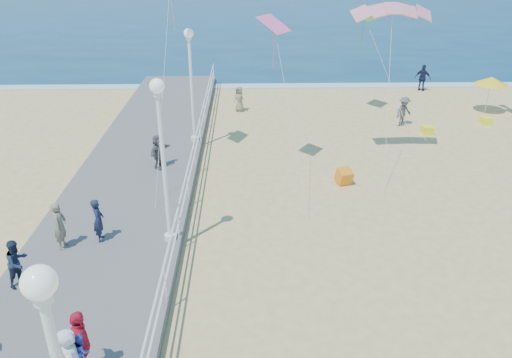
{
  "coord_description": "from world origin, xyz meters",
  "views": [
    {
      "loc": [
        -2.86,
        -13.91,
        9.19
      ],
      "look_at": [
        -2.5,
        2.0,
        1.6
      ],
      "focal_mm": 35.0,
      "sensor_mm": 36.0,
      "label": 1
    }
  ],
  "objects_px": {
    "lamp_post_mid": "(162,146)",
    "spectator_0": "(98,220)",
    "beach_chair_right": "(427,130)",
    "lamp_post_far": "(191,74)",
    "beach_umbrella": "(491,81)",
    "spectator_5": "(158,151)",
    "beach_chair_left": "(486,121)",
    "spectator_3": "(81,346)",
    "box_kite": "(344,178)",
    "toddler_held": "(82,350)",
    "beach_walker_c": "(239,99)",
    "spectator_7": "(17,262)",
    "spectator_6": "(60,225)",
    "beach_walker_b": "(423,78)",
    "beach_walker_a": "(404,111)"
  },
  "relations": [
    {
      "from": "toddler_held",
      "to": "beach_walker_c",
      "type": "height_order",
      "value": "toddler_held"
    },
    {
      "from": "beach_walker_c",
      "to": "beach_chair_left",
      "type": "xyz_separation_m",
      "value": [
        13.72,
        -2.66,
        -0.55
      ]
    },
    {
      "from": "spectator_3",
      "to": "beach_chair_right",
      "type": "bearing_deg",
      "value": -53.37
    },
    {
      "from": "spectator_6",
      "to": "box_kite",
      "type": "xyz_separation_m",
      "value": [
        9.91,
        5.14,
        -0.89
      ]
    },
    {
      "from": "spectator_0",
      "to": "beach_walker_b",
      "type": "relative_size",
      "value": 0.83
    },
    {
      "from": "spectator_6",
      "to": "beach_walker_b",
      "type": "distance_m",
      "value": 26.39
    },
    {
      "from": "beach_walker_a",
      "to": "beach_chair_right",
      "type": "distance_m",
      "value": 1.72
    },
    {
      "from": "spectator_5",
      "to": "beach_umbrella",
      "type": "bearing_deg",
      "value": -40.7
    },
    {
      "from": "toddler_held",
      "to": "spectator_3",
      "type": "xyz_separation_m",
      "value": [
        -0.22,
        0.52,
        -0.37
      ]
    },
    {
      "from": "lamp_post_mid",
      "to": "spectator_7",
      "type": "xyz_separation_m",
      "value": [
        -3.91,
        -2.23,
        -2.55
      ]
    },
    {
      "from": "lamp_post_mid",
      "to": "beach_chair_right",
      "type": "relative_size",
      "value": 9.67
    },
    {
      "from": "beach_walker_c",
      "to": "spectator_0",
      "type": "bearing_deg",
      "value": -67.75
    },
    {
      "from": "spectator_3",
      "to": "box_kite",
      "type": "height_order",
      "value": "spectator_3"
    },
    {
      "from": "spectator_5",
      "to": "spectator_7",
      "type": "xyz_separation_m",
      "value": [
        -2.69,
        -8.03,
        -0.03
      ]
    },
    {
      "from": "lamp_post_mid",
      "to": "spectator_3",
      "type": "relative_size",
      "value": 3.01
    },
    {
      "from": "beach_walker_a",
      "to": "beach_walker_c",
      "type": "distance_m",
      "value": 9.43
    },
    {
      "from": "toddler_held",
      "to": "spectator_3",
      "type": "distance_m",
      "value": 0.67
    },
    {
      "from": "beach_walker_c",
      "to": "beach_chair_right",
      "type": "distance_m",
      "value": 10.77
    },
    {
      "from": "spectator_3",
      "to": "beach_chair_right",
      "type": "height_order",
      "value": "spectator_3"
    },
    {
      "from": "spectator_5",
      "to": "spectator_6",
      "type": "height_order",
      "value": "spectator_6"
    },
    {
      "from": "spectator_0",
      "to": "beach_umbrella",
      "type": "relative_size",
      "value": 0.69
    },
    {
      "from": "toddler_held",
      "to": "spectator_7",
      "type": "height_order",
      "value": "toddler_held"
    },
    {
      "from": "spectator_0",
      "to": "spectator_5",
      "type": "xyz_separation_m",
      "value": [
        1.03,
        5.77,
        -0.0
      ]
    },
    {
      "from": "lamp_post_far",
      "to": "beach_umbrella",
      "type": "relative_size",
      "value": 2.49
    },
    {
      "from": "beach_umbrella",
      "to": "spectator_6",
      "type": "bearing_deg",
      "value": -143.95
    },
    {
      "from": "beach_chair_left",
      "to": "spectator_5",
      "type": "bearing_deg",
      "value": -159.57
    },
    {
      "from": "beach_chair_left",
      "to": "beach_walker_a",
      "type": "bearing_deg",
      "value": -178.69
    },
    {
      "from": "lamp_post_mid",
      "to": "beach_walker_b",
      "type": "distance_m",
      "value": 24.14
    },
    {
      "from": "spectator_3",
      "to": "spectator_6",
      "type": "distance_m",
      "value": 5.72
    },
    {
      "from": "toddler_held",
      "to": "beach_chair_left",
      "type": "relative_size",
      "value": 1.48
    },
    {
      "from": "spectator_0",
      "to": "beach_umbrella",
      "type": "height_order",
      "value": "beach_umbrella"
    },
    {
      "from": "spectator_0",
      "to": "beach_walker_a",
      "type": "distance_m",
      "value": 18.01
    },
    {
      "from": "lamp_post_far",
      "to": "lamp_post_mid",
      "type": "bearing_deg",
      "value": -90.0
    },
    {
      "from": "spectator_7",
      "to": "beach_chair_right",
      "type": "bearing_deg",
      "value": -27.39
    },
    {
      "from": "beach_chair_right",
      "to": "lamp_post_mid",
      "type": "bearing_deg",
      "value": -138.36
    },
    {
      "from": "lamp_post_mid",
      "to": "spectator_6",
      "type": "relative_size",
      "value": 3.35
    },
    {
      "from": "spectator_5",
      "to": "spectator_7",
      "type": "relative_size",
      "value": 1.04
    },
    {
      "from": "lamp_post_mid",
      "to": "box_kite",
      "type": "height_order",
      "value": "lamp_post_mid"
    },
    {
      "from": "lamp_post_far",
      "to": "beach_umbrella",
      "type": "xyz_separation_m",
      "value": [
        16.75,
        5.25,
        -1.75
      ]
    },
    {
      "from": "spectator_6",
      "to": "beach_walker_c",
      "type": "height_order",
      "value": "spectator_6"
    },
    {
      "from": "beach_walker_c",
      "to": "beach_umbrella",
      "type": "xyz_separation_m",
      "value": [
        14.61,
        -0.58,
        1.16
      ]
    },
    {
      "from": "lamp_post_mid",
      "to": "spectator_0",
      "type": "bearing_deg",
      "value": 179.01
    },
    {
      "from": "spectator_0",
      "to": "beach_chair_left",
      "type": "height_order",
      "value": "spectator_0"
    },
    {
      "from": "spectator_5",
      "to": "beach_chair_right",
      "type": "height_order",
      "value": "spectator_5"
    },
    {
      "from": "spectator_3",
      "to": "beach_walker_b",
      "type": "relative_size",
      "value": 1.0
    },
    {
      "from": "spectator_7",
      "to": "beach_chair_left",
      "type": "bearing_deg",
      "value": -30.38
    },
    {
      "from": "lamp_post_mid",
      "to": "beach_walker_b",
      "type": "bearing_deg",
      "value": 52.8
    },
    {
      "from": "lamp_post_mid",
      "to": "spectator_5",
      "type": "relative_size",
      "value": 3.63
    },
    {
      "from": "toddler_held",
      "to": "spectator_0",
      "type": "bearing_deg",
      "value": -4.61
    },
    {
      "from": "beach_walker_a",
      "to": "spectator_6",
      "type": "bearing_deg",
      "value": -171.69
    }
  ]
}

